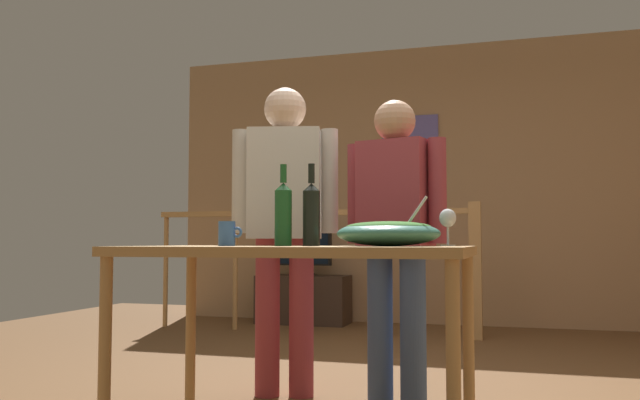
# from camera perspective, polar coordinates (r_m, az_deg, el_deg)

# --- Properties ---
(back_wall) EXTENTS (5.75, 0.10, 2.77)m
(back_wall) POSITION_cam_1_polar(r_m,az_deg,el_deg) (6.66, 11.33, 1.40)
(back_wall) COLOR tan
(back_wall) RESTS_ON ground_plane
(framed_picture) EXTENTS (0.56, 0.03, 0.64)m
(framed_picture) POSITION_cam_1_polar(r_m,az_deg,el_deg) (6.69, 7.80, 4.50)
(framed_picture) COLOR #625AA9
(stair_railing) EXTENTS (2.99, 0.10, 1.14)m
(stair_railing) POSITION_cam_1_polar(r_m,az_deg,el_deg) (5.80, 4.02, -4.51)
(stair_railing) COLOR #B2844C
(stair_railing) RESTS_ON ground_plane
(tv_console) EXTENTS (0.90, 0.40, 0.47)m
(tv_console) POSITION_cam_1_polar(r_m,az_deg,el_deg) (6.61, -1.44, -8.58)
(tv_console) COLOR #38281E
(tv_console) RESTS_ON ground_plane
(flat_screen_tv) EXTENTS (0.59, 0.12, 0.44)m
(flat_screen_tv) POSITION_cam_1_polar(r_m,az_deg,el_deg) (6.55, -1.52, -4.26)
(flat_screen_tv) COLOR black
(flat_screen_tv) RESTS_ON tv_console
(serving_table) EXTENTS (1.43, 0.79, 0.79)m
(serving_table) POSITION_cam_1_polar(r_m,az_deg,el_deg) (2.78, -2.03, -5.58)
(serving_table) COLOR #B2844C
(serving_table) RESTS_ON ground_plane
(salad_bowl) EXTENTS (0.43, 0.43, 0.22)m
(salad_bowl) POSITION_cam_1_polar(r_m,az_deg,el_deg) (2.77, 5.94, -2.78)
(salad_bowl) COLOR #337060
(salad_bowl) RESTS_ON serving_table
(wine_glass) EXTENTS (0.07, 0.07, 0.16)m
(wine_glass) POSITION_cam_1_polar(r_m,az_deg,el_deg) (2.91, 10.98, -1.69)
(wine_glass) COLOR silver
(wine_glass) RESTS_ON serving_table
(wine_bottle_dark) EXTENTS (0.08, 0.08, 0.37)m
(wine_bottle_dark) POSITION_cam_1_polar(r_m,az_deg,el_deg) (2.94, -0.75, -1.11)
(wine_bottle_dark) COLOR black
(wine_bottle_dark) RESTS_ON serving_table
(wine_bottle_green) EXTENTS (0.08, 0.08, 0.36)m
(wine_bottle_green) POSITION_cam_1_polar(r_m,az_deg,el_deg) (2.94, -3.20, -1.10)
(wine_bottle_green) COLOR #1E5628
(wine_bottle_green) RESTS_ON serving_table
(mug_blue) EXTENTS (0.11, 0.07, 0.11)m
(mug_blue) POSITION_cam_1_polar(r_m,az_deg,el_deg) (2.93, -8.02, -2.89)
(mug_blue) COLOR #3866B2
(mug_blue) RESTS_ON serving_table
(person_standing_left) EXTENTS (0.56, 0.30, 1.64)m
(person_standing_left) POSITION_cam_1_polar(r_m,az_deg,el_deg) (3.52, -3.06, -1.06)
(person_standing_left) COLOR #9E3842
(person_standing_left) RESTS_ON ground_plane
(person_standing_right) EXTENTS (0.53, 0.30, 1.53)m
(person_standing_right) POSITION_cam_1_polar(r_m,az_deg,el_deg) (3.37, 6.55, -2.21)
(person_standing_right) COLOR #3D5684
(person_standing_right) RESTS_ON ground_plane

